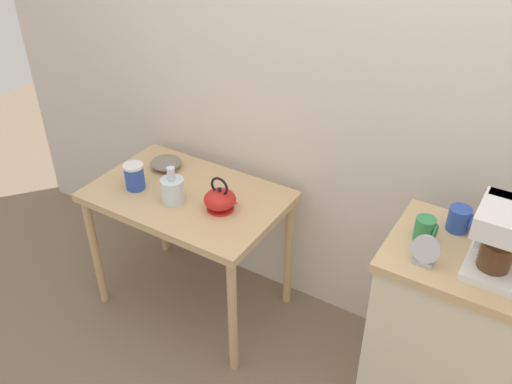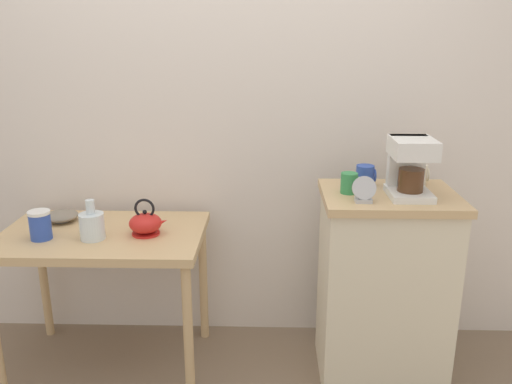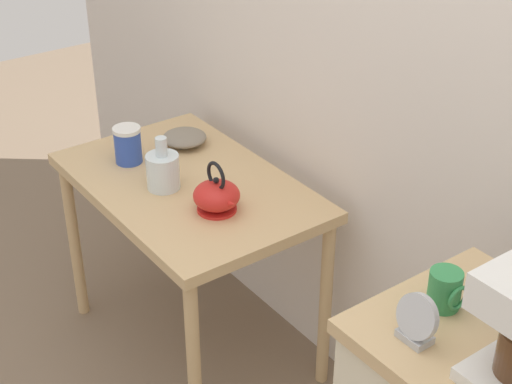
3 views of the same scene
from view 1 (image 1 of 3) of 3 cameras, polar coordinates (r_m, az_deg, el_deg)
ground_plane at (r=2.90m, az=2.45°, el=-15.93°), size 8.00×8.00×0.00m
back_wall at (r=2.41m, az=11.02°, el=13.52°), size 4.40×0.10×2.80m
wooden_table at (r=2.73m, az=-7.15°, el=-1.64°), size 0.96×0.62×0.72m
kitchen_counter at (r=2.41m, az=19.61°, el=-14.79°), size 0.61×0.48×0.93m
bowl_stoneware at (r=2.90m, az=-9.47°, el=3.03°), size 0.16×0.16×0.05m
teakettle at (r=2.53m, az=-3.77°, el=-0.79°), size 0.19×0.15×0.17m
glass_carafe_vase at (r=2.60m, az=-8.76°, el=0.26°), size 0.11×0.11×0.19m
canister_enamel at (r=2.74m, az=-12.67°, el=1.62°), size 0.10×0.10×0.13m
coffee_maker at (r=2.00m, az=24.50°, el=-4.18°), size 0.18×0.22×0.26m
mug_tall_green at (r=2.10m, az=17.39°, el=-3.76°), size 0.08×0.07×0.09m
mug_blue at (r=2.19m, az=20.64°, el=-2.70°), size 0.09×0.08×0.10m
table_clock at (r=1.98m, az=17.41°, el=-6.03°), size 0.10×0.05×0.11m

